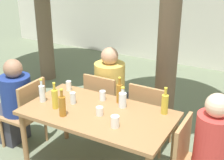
{
  "coord_description": "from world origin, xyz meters",
  "views": [
    {
      "loc": [
        1.52,
        -2.44,
        2.29
      ],
      "look_at": [
        0.0,
        0.3,
        1.0
      ],
      "focal_mm": 50.0,
      "sensor_mm": 36.0,
      "label": 1
    }
  ],
  "objects_px": {
    "drinking_glass_2": "(69,86)",
    "patio_chair_2": "(104,102)",
    "drinking_glass_1": "(103,95)",
    "water_bottle_0": "(42,93)",
    "drinking_glass_4": "(115,122)",
    "amber_bottle_2": "(119,93)",
    "drinking_glass_0": "(73,98)",
    "amber_bottle_4": "(62,105)",
    "oil_cruet_5": "(55,98)",
    "patio_chair_0": "(27,111)",
    "oil_cruet_1": "(165,104)",
    "water_bottle_3": "(123,99)",
    "patio_chair_3": "(149,114)",
    "person_seated_0": "(13,106)",
    "drinking_glass_3": "(100,111)",
    "person_seated_2": "(113,93)",
    "dining_table_front": "(98,119)"
  },
  "relations": [
    {
      "from": "person_seated_2",
      "to": "patio_chair_2",
      "type": "bearing_deg",
      "value": 90.0
    },
    {
      "from": "person_seated_2",
      "to": "oil_cruet_1",
      "type": "height_order",
      "value": "person_seated_2"
    },
    {
      "from": "person_seated_2",
      "to": "drinking_glass_1",
      "type": "bearing_deg",
      "value": 109.09
    },
    {
      "from": "amber_bottle_4",
      "to": "drinking_glass_4",
      "type": "relative_size",
      "value": 2.53
    },
    {
      "from": "water_bottle_0",
      "to": "oil_cruet_1",
      "type": "height_order",
      "value": "oil_cruet_1"
    },
    {
      "from": "oil_cruet_5",
      "to": "patio_chair_2",
      "type": "bearing_deg",
      "value": 81.17
    },
    {
      "from": "water_bottle_0",
      "to": "amber_bottle_4",
      "type": "distance_m",
      "value": 0.42
    },
    {
      "from": "person_seated_0",
      "to": "drinking_glass_1",
      "type": "bearing_deg",
      "value": 102.94
    },
    {
      "from": "water_bottle_3",
      "to": "drinking_glass_4",
      "type": "height_order",
      "value": "water_bottle_3"
    },
    {
      "from": "patio_chair_0",
      "to": "amber_bottle_2",
      "type": "relative_size",
      "value": 2.98
    },
    {
      "from": "drinking_glass_2",
      "to": "patio_chair_2",
      "type": "bearing_deg",
      "value": 52.92
    },
    {
      "from": "amber_bottle_4",
      "to": "oil_cruet_5",
      "type": "bearing_deg",
      "value": 150.6
    },
    {
      "from": "dining_table_front",
      "to": "oil_cruet_1",
      "type": "distance_m",
      "value": 0.71
    },
    {
      "from": "amber_bottle_4",
      "to": "patio_chair_0",
      "type": "bearing_deg",
      "value": 162.15
    },
    {
      "from": "drinking_glass_0",
      "to": "drinking_glass_1",
      "type": "distance_m",
      "value": 0.33
    },
    {
      "from": "person_seated_0",
      "to": "drinking_glass_0",
      "type": "height_order",
      "value": "person_seated_0"
    },
    {
      "from": "water_bottle_3",
      "to": "patio_chair_2",
      "type": "bearing_deg",
      "value": 138.31
    },
    {
      "from": "patio_chair_3",
      "to": "person_seated_0",
      "type": "height_order",
      "value": "person_seated_0"
    },
    {
      "from": "amber_bottle_4",
      "to": "drinking_glass_0",
      "type": "bearing_deg",
      "value": 104.44
    },
    {
      "from": "amber_bottle_4",
      "to": "water_bottle_3",
      "type": "bearing_deg",
      "value": 46.48
    },
    {
      "from": "dining_table_front",
      "to": "patio_chair_2",
      "type": "distance_m",
      "value": 0.75
    },
    {
      "from": "patio_chair_0",
      "to": "drinking_glass_2",
      "type": "distance_m",
      "value": 0.61
    },
    {
      "from": "oil_cruet_1",
      "to": "oil_cruet_5",
      "type": "relative_size",
      "value": 0.99
    },
    {
      "from": "amber_bottle_4",
      "to": "oil_cruet_5",
      "type": "height_order",
      "value": "amber_bottle_4"
    },
    {
      "from": "oil_cruet_1",
      "to": "water_bottle_3",
      "type": "xyz_separation_m",
      "value": [
        -0.44,
        -0.08,
        -0.02
      ]
    },
    {
      "from": "oil_cruet_1",
      "to": "amber_bottle_4",
      "type": "relative_size",
      "value": 0.98
    },
    {
      "from": "drinking_glass_0",
      "to": "drinking_glass_3",
      "type": "bearing_deg",
      "value": -12.07
    },
    {
      "from": "amber_bottle_2",
      "to": "drinking_glass_1",
      "type": "bearing_deg",
      "value": -168.64
    },
    {
      "from": "person_seated_0",
      "to": "amber_bottle_4",
      "type": "relative_size",
      "value": 3.85
    },
    {
      "from": "oil_cruet_5",
      "to": "person_seated_2",
      "type": "bearing_deg",
      "value": 83.1
    },
    {
      "from": "patio_chair_3",
      "to": "amber_bottle_4",
      "type": "distance_m",
      "value": 1.13
    },
    {
      "from": "person_seated_0",
      "to": "drinking_glass_1",
      "type": "xyz_separation_m",
      "value": [
        1.15,
        0.26,
        0.3
      ]
    },
    {
      "from": "amber_bottle_4",
      "to": "oil_cruet_1",
      "type": "bearing_deg",
      "value": 31.66
    },
    {
      "from": "oil_cruet_1",
      "to": "drinking_glass_0",
      "type": "relative_size",
      "value": 2.23
    },
    {
      "from": "amber_bottle_2",
      "to": "drinking_glass_0",
      "type": "relative_size",
      "value": 2.3
    },
    {
      "from": "drinking_glass_1",
      "to": "drinking_glass_2",
      "type": "bearing_deg",
      "value": 176.5
    },
    {
      "from": "amber_bottle_4",
      "to": "drinking_glass_2",
      "type": "height_order",
      "value": "amber_bottle_4"
    },
    {
      "from": "patio_chair_0",
      "to": "patio_chair_3",
      "type": "xyz_separation_m",
      "value": [
        1.34,
        0.66,
        0.0
      ]
    },
    {
      "from": "water_bottle_0",
      "to": "drinking_glass_4",
      "type": "xyz_separation_m",
      "value": [
        0.96,
        -0.09,
        -0.05
      ]
    },
    {
      "from": "drinking_glass_0",
      "to": "drinking_glass_3",
      "type": "relative_size",
      "value": 1.45
    },
    {
      "from": "drinking_glass_2",
      "to": "person_seated_0",
      "type": "bearing_deg",
      "value": -156.09
    },
    {
      "from": "drinking_glass_3",
      "to": "oil_cruet_5",
      "type": "bearing_deg",
      "value": -169.08
    },
    {
      "from": "drinking_glass_0",
      "to": "drinking_glass_1",
      "type": "relative_size",
      "value": 1.17
    },
    {
      "from": "oil_cruet_5",
      "to": "drinking_glass_0",
      "type": "bearing_deg",
      "value": 60.79
    },
    {
      "from": "patio_chair_0",
      "to": "patio_chair_2",
      "type": "relative_size",
      "value": 1.0
    },
    {
      "from": "drinking_glass_3",
      "to": "amber_bottle_4",
      "type": "bearing_deg",
      "value": -149.25
    },
    {
      "from": "water_bottle_0",
      "to": "amber_bottle_2",
      "type": "distance_m",
      "value": 0.85
    },
    {
      "from": "amber_bottle_2",
      "to": "drinking_glass_2",
      "type": "xyz_separation_m",
      "value": [
        -0.68,
        -0.01,
        -0.06
      ]
    },
    {
      "from": "water_bottle_0",
      "to": "water_bottle_3",
      "type": "bearing_deg",
      "value": 20.55
    },
    {
      "from": "dining_table_front",
      "to": "person_seated_2",
      "type": "xyz_separation_m",
      "value": [
        -0.32,
        0.88,
        -0.13
      ]
    }
  ]
}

